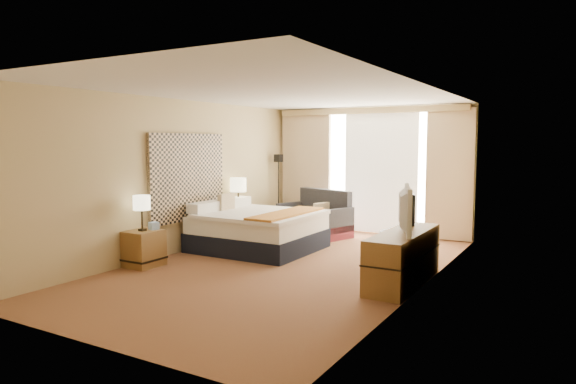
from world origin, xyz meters
The scene contains 21 objects.
floor centered at (0.00, 0.00, 0.00)m, with size 4.20×7.00×0.02m, color #562118.
ceiling centered at (0.00, 0.00, 2.60)m, with size 4.20×7.00×0.02m, color silver.
wall_back centered at (0.00, 3.50, 1.30)m, with size 4.20×0.02×2.60m, color tan.
wall_front centered at (0.00, -3.50, 1.30)m, with size 4.20×0.02×2.60m, color tan.
wall_left centered at (-2.10, 0.00, 1.30)m, with size 0.02×7.00×2.60m, color tan.
wall_right centered at (2.10, 0.00, 1.30)m, with size 0.02×7.00×2.60m, color tan.
headboard centered at (-2.06, 0.20, 1.28)m, with size 0.06×1.85×1.50m, color black.
nightstand_left centered at (-1.87, -1.05, 0.28)m, with size 0.45×0.52×0.55m, color brown.
nightstand_right centered at (-1.87, 1.45, 0.28)m, with size 0.45×0.52×0.55m, color brown.
media_dresser centered at (1.83, 0.00, 0.35)m, with size 0.50×1.80×0.70m, color brown.
window centered at (0.25, 3.47, 1.32)m, with size 2.30×0.02×2.30m, color white.
curtains centered at (0.00, 3.39, 1.41)m, with size 4.12×0.19×2.56m.
bed centered at (-1.06, 0.85, 0.35)m, with size 1.97×1.80×0.96m.
loveseat centered at (-0.81, 2.60, 0.30)m, with size 1.65×1.22×0.92m.
floor_lamp centered at (-1.90, 2.95, 1.15)m, with size 0.20×0.20×1.62m.
desk_chair centered at (1.60, 0.62, 0.51)m, with size 0.57×0.57×1.14m.
lamp_left centered at (-1.85, -1.09, 0.97)m, with size 0.26×0.26×0.54m.
lamp_right centered at (-1.87, 1.41, 1.05)m, with size 0.31×0.31×0.65m.
tissue_box centered at (-1.80, -0.91, 0.61)m, with size 0.13×0.13×0.12m, color #94B5E5.
telephone centered at (-1.81, 1.58, 0.58)m, with size 0.17×0.13×0.07m, color black.
television centered at (1.78, -0.06, 1.00)m, with size 1.06×0.14×0.61m, color black.
Camera 1 is at (3.87, -6.57, 1.88)m, focal length 32.00 mm.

